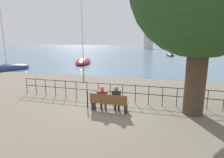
% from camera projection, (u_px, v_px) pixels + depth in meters
% --- Properties ---
extents(ground_plane, '(1000.00, 1000.00, 0.00)m').
position_uv_depth(ground_plane, '(109.00, 111.00, 8.75)').
color(ground_plane, '#706656').
extents(harbor_water, '(600.00, 300.00, 0.01)m').
position_uv_depth(harbor_water, '(159.00, 47.00, 158.39)').
color(harbor_water, slate).
rests_on(harbor_water, ground_plane).
extents(park_bench, '(1.88, 0.45, 0.90)m').
position_uv_depth(park_bench, '(109.00, 103.00, 8.60)').
color(park_bench, brown).
rests_on(park_bench, ground_plane).
extents(seated_person_left, '(0.49, 0.35, 1.24)m').
position_uv_depth(seated_person_left, '(102.00, 97.00, 8.72)').
color(seated_person_left, maroon).
rests_on(seated_person_left, ground_plane).
extents(seated_person_right, '(0.40, 0.35, 1.29)m').
position_uv_depth(seated_person_right, '(116.00, 98.00, 8.52)').
color(seated_person_right, black).
rests_on(seated_person_right, ground_plane).
extents(promenade_railing, '(12.38, 0.04, 1.05)m').
position_uv_depth(promenade_railing, '(116.00, 90.00, 9.96)').
color(promenade_railing, black).
rests_on(promenade_railing, ground_plane).
extents(closed_umbrella, '(0.09, 0.09, 0.98)m').
position_uv_depth(closed_umbrella, '(87.00, 98.00, 9.00)').
color(closed_umbrella, black).
rests_on(closed_umbrella, ground_plane).
extents(sailboat_0, '(4.54, 7.89, 11.28)m').
position_uv_depth(sailboat_0, '(83.00, 62.00, 29.08)').
color(sailboat_0, maroon).
rests_on(sailboat_0, ground_plane).
extents(sailboat_1, '(3.83, 5.66, 7.62)m').
position_uv_depth(sailboat_1, '(7.00, 68.00, 21.58)').
color(sailboat_1, navy).
rests_on(sailboat_1, ground_plane).
extents(sailboat_2, '(2.23, 6.26, 10.08)m').
position_uv_depth(sailboat_2, '(170.00, 55.00, 46.77)').
color(sailboat_2, black).
rests_on(sailboat_2, ground_plane).
extents(harbor_lighthouse, '(5.64, 5.64, 20.53)m').
position_uv_depth(harbor_lighthouse, '(149.00, 33.00, 104.41)').
color(harbor_lighthouse, beige).
rests_on(harbor_lighthouse, ground_plane).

